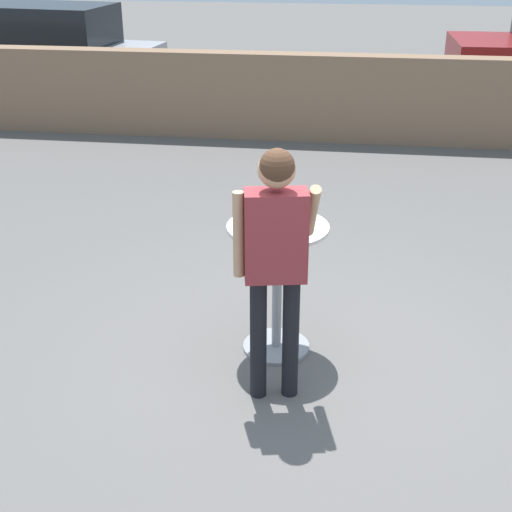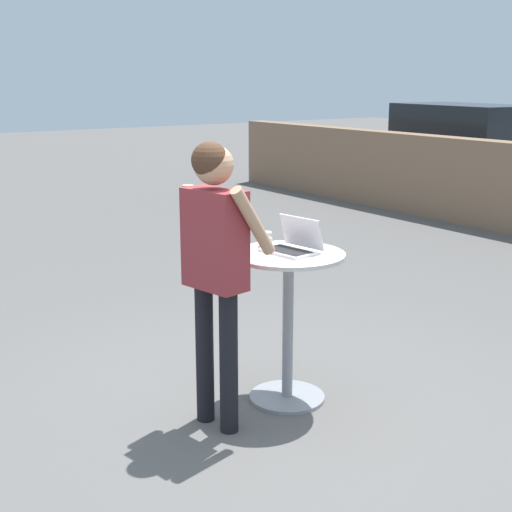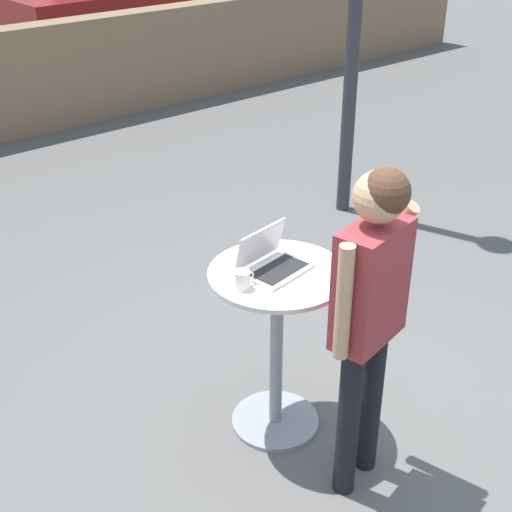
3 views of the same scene
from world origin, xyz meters
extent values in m
plane|color=#5B5956|center=(0.00, 0.00, 0.00)|extent=(50.00, 50.00, 0.00)
cube|color=#84664C|center=(0.00, 5.96, 0.61)|extent=(17.39, 0.35, 1.22)
cylinder|color=gray|center=(-0.15, 0.27, 0.01)|extent=(0.50, 0.50, 0.03)
cylinder|color=gray|center=(-0.15, 0.27, 0.50)|extent=(0.07, 0.07, 0.95)
cylinder|color=beige|center=(-0.15, 0.27, 0.98)|extent=(0.72, 0.72, 0.02)
cube|color=silver|center=(-0.15, 0.26, 1.00)|extent=(0.36, 0.25, 0.02)
cube|color=black|center=(-0.15, 0.26, 1.01)|extent=(0.32, 0.21, 0.00)
cube|color=silver|center=(-0.16, 0.38, 1.11)|extent=(0.34, 0.11, 0.20)
cube|color=white|center=(-0.16, 0.38, 1.12)|extent=(0.31, 0.10, 0.18)
cylinder|color=white|center=(-0.38, 0.26, 1.04)|extent=(0.08, 0.08, 0.09)
torus|color=white|center=(-0.33, 0.26, 1.05)|extent=(0.04, 0.01, 0.04)
cylinder|color=black|center=(-0.20, -0.32, 0.44)|extent=(0.11, 0.11, 0.88)
cylinder|color=black|center=(0.01, -0.28, 0.44)|extent=(0.11, 0.11, 0.88)
cube|color=maroon|center=(-0.10, -0.30, 1.17)|extent=(0.41, 0.26, 0.58)
sphere|color=tan|center=(-0.10, -0.30, 1.59)|extent=(0.23, 0.23, 0.23)
sphere|color=#472D1E|center=(-0.09, -0.33, 1.62)|extent=(0.21, 0.21, 0.21)
cylinder|color=tan|center=(-0.32, -0.35, 1.18)|extent=(0.07, 0.07, 0.55)
cylinder|color=tan|center=(0.11, -0.18, 1.29)|extent=(0.13, 0.33, 0.42)
cube|color=#9E9EA3|center=(-5.41, 8.08, 0.61)|extent=(4.68, 2.11, 0.67)
cube|color=black|center=(-5.18, 8.05, 1.28)|extent=(2.64, 1.69, 0.66)
cylinder|color=black|center=(-4.10, 7.16, 0.30)|extent=(0.63, 0.29, 0.61)
cylinder|color=black|center=(-3.93, 8.67, 0.30)|extent=(0.63, 0.29, 0.61)
cylinder|color=black|center=(2.71, 7.72, 0.35)|extent=(0.70, 0.24, 0.69)
cylinder|color=black|center=(2.67, 9.44, 0.35)|extent=(0.70, 0.24, 0.69)
camera|label=1|loc=(0.33, -4.26, 2.91)|focal=50.00mm
camera|label=2|loc=(3.31, -2.39, 2.07)|focal=50.00mm
camera|label=3|loc=(-2.24, -2.06, 2.80)|focal=50.00mm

